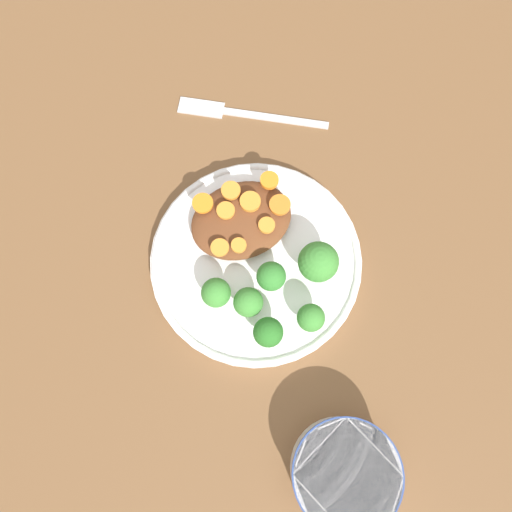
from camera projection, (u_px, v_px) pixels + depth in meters
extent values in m
plane|color=brown|center=(256.00, 263.00, 0.63)|extent=(4.00, 4.00, 0.00)
cylinder|color=white|center=(256.00, 261.00, 0.62)|extent=(0.26, 0.26, 0.02)
torus|color=white|center=(256.00, 259.00, 0.61)|extent=(0.26, 0.26, 0.01)
cylinder|color=silver|center=(343.00, 472.00, 0.53)|extent=(0.11, 0.11, 0.05)
cylinder|color=#2D478C|center=(347.00, 475.00, 0.51)|extent=(0.12, 0.12, 0.01)
cylinder|color=white|center=(346.00, 474.00, 0.52)|extent=(0.09, 0.09, 0.01)
ellipsoid|color=brown|center=(243.00, 219.00, 0.61)|extent=(0.13, 0.10, 0.03)
cylinder|color=#7FA85B|center=(316.00, 267.00, 0.60)|extent=(0.01, 0.01, 0.02)
sphere|color=#3D8433|center=(318.00, 262.00, 0.57)|extent=(0.05, 0.05, 0.05)
cylinder|color=#7FA85B|center=(248.00, 305.00, 0.59)|extent=(0.02, 0.02, 0.02)
sphere|color=#3D8433|center=(248.00, 302.00, 0.57)|extent=(0.03, 0.03, 0.03)
cylinder|color=#759E51|center=(309.00, 320.00, 0.58)|extent=(0.02, 0.02, 0.02)
sphere|color=#3D8433|center=(311.00, 318.00, 0.56)|extent=(0.03, 0.03, 0.03)
cylinder|color=#7FA85B|center=(268.00, 335.00, 0.57)|extent=(0.01, 0.01, 0.02)
sphere|color=#286B23|center=(268.00, 332.00, 0.55)|extent=(0.03, 0.03, 0.03)
cylinder|color=#759E51|center=(271.00, 281.00, 0.59)|extent=(0.01, 0.01, 0.02)
sphere|color=#337A2D|center=(271.00, 276.00, 0.57)|extent=(0.03, 0.03, 0.03)
cylinder|color=#7FA85B|center=(217.00, 296.00, 0.59)|extent=(0.01, 0.01, 0.02)
sphere|color=#3D8433|center=(216.00, 293.00, 0.57)|extent=(0.03, 0.03, 0.03)
cylinder|color=orange|center=(226.00, 210.00, 0.60)|extent=(0.02, 0.02, 0.00)
cylinder|color=orange|center=(280.00, 205.00, 0.60)|extent=(0.03, 0.03, 0.01)
cylinder|color=orange|center=(250.00, 202.00, 0.60)|extent=(0.03, 0.03, 0.01)
cylinder|color=orange|center=(239.00, 245.00, 0.58)|extent=(0.02, 0.02, 0.01)
cylinder|color=orange|center=(267.00, 225.00, 0.59)|extent=(0.02, 0.02, 0.01)
cylinder|color=orange|center=(232.00, 190.00, 0.60)|extent=(0.02, 0.02, 0.01)
cylinder|color=orange|center=(220.00, 248.00, 0.58)|extent=(0.02, 0.02, 0.00)
cylinder|color=orange|center=(269.00, 180.00, 0.61)|extent=(0.02, 0.02, 0.01)
cylinder|color=orange|center=(203.00, 203.00, 0.60)|extent=(0.03, 0.03, 0.00)
cube|color=silver|center=(276.00, 118.00, 0.68)|extent=(0.13, 0.08, 0.01)
cube|color=silver|center=(201.00, 107.00, 0.69)|extent=(0.07, 0.05, 0.01)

